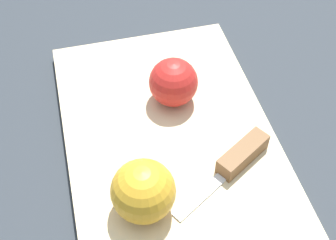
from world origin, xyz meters
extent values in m
plane|color=#282D33|center=(0.00, 0.00, 0.00)|extent=(4.00, 4.00, 0.00)
cube|color=#D1B789|center=(0.00, 0.00, 0.01)|extent=(0.41, 0.28, 0.02)
sphere|color=red|center=(-0.05, 0.02, 0.05)|extent=(0.07, 0.07, 0.07)
cylinder|color=#EFE5C6|center=(-0.06, 0.03, 0.05)|extent=(0.06, 0.03, 0.06)
sphere|color=gold|center=(0.11, -0.06, 0.06)|extent=(0.08, 0.08, 0.08)
cylinder|color=#EFE5C6|center=(0.11, -0.07, 0.06)|extent=(0.07, 0.02, 0.07)
cube|color=silver|center=(0.11, 0.01, 0.02)|extent=(0.05, 0.08, 0.00)
cube|color=brown|center=(0.07, 0.08, 0.03)|extent=(0.06, 0.08, 0.02)
camera|label=1|loc=(0.39, -0.11, 0.51)|focal=50.00mm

